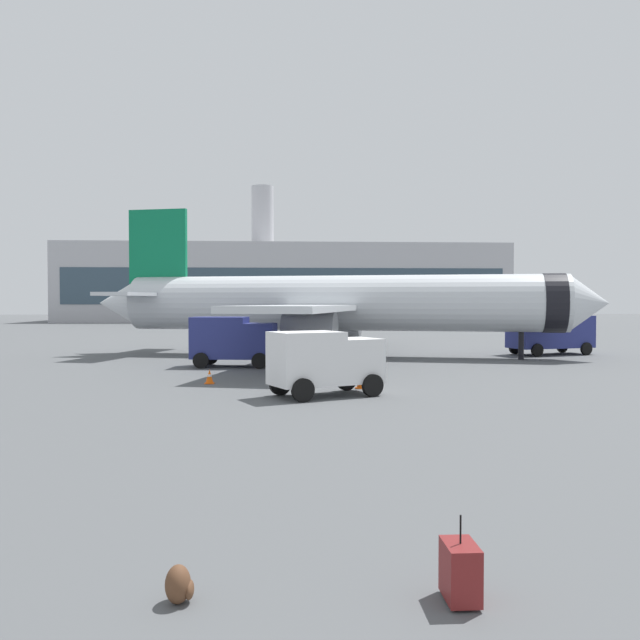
{
  "coord_description": "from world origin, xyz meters",
  "views": [
    {
      "loc": [
        -0.02,
        -2.03,
        3.76
      ],
      "look_at": [
        1.63,
        25.96,
        3.0
      ],
      "focal_mm": 37.02,
      "sensor_mm": 36.0,
      "label": 1
    }
  ],
  "objects_px": {
    "fuel_truck": "(549,330)",
    "safety_cone_mid": "(361,380)",
    "airplane_at_gate": "(337,304)",
    "cargo_van": "(325,360)",
    "safety_cone_near": "(209,377)",
    "rolling_suitcase": "(460,571)",
    "safety_cone_far": "(365,374)",
    "service_truck": "(233,339)",
    "traveller_backpack": "(179,585)"
  },
  "relations": [
    {
      "from": "safety_cone_near",
      "to": "airplane_at_gate",
      "type": "bearing_deg",
      "value": 64.18
    },
    {
      "from": "airplane_at_gate",
      "to": "safety_cone_far",
      "type": "xyz_separation_m",
      "value": [
        0.03,
        -15.05,
        -3.25
      ]
    },
    {
      "from": "fuel_truck",
      "to": "traveller_backpack",
      "type": "xyz_separation_m",
      "value": [
        -20.46,
        -37.85,
        -1.54
      ]
    },
    {
      "from": "service_truck",
      "to": "rolling_suitcase",
      "type": "relative_size",
      "value": 4.58
    },
    {
      "from": "safety_cone_far",
      "to": "safety_cone_mid",
      "type": "bearing_deg",
      "value": -103.25
    },
    {
      "from": "airplane_at_gate",
      "to": "rolling_suitcase",
      "type": "relative_size",
      "value": 32.12
    },
    {
      "from": "fuel_truck",
      "to": "traveller_backpack",
      "type": "relative_size",
      "value": 13.4
    },
    {
      "from": "service_truck",
      "to": "cargo_van",
      "type": "height_order",
      "value": "service_truck"
    },
    {
      "from": "safety_cone_near",
      "to": "safety_cone_far",
      "type": "relative_size",
      "value": 0.81
    },
    {
      "from": "safety_cone_near",
      "to": "fuel_truck",
      "type": "bearing_deg",
      "value": 34.64
    },
    {
      "from": "airplane_at_gate",
      "to": "service_truck",
      "type": "height_order",
      "value": "airplane_at_gate"
    },
    {
      "from": "safety_cone_far",
      "to": "rolling_suitcase",
      "type": "xyz_separation_m",
      "value": [
        -1.66,
        -22.27,
        -0.02
      ]
    },
    {
      "from": "airplane_at_gate",
      "to": "safety_cone_near",
      "type": "relative_size",
      "value": 52.96
    },
    {
      "from": "service_truck",
      "to": "safety_cone_mid",
      "type": "xyz_separation_m",
      "value": [
        6.27,
        -10.1,
        -1.24
      ]
    },
    {
      "from": "cargo_van",
      "to": "safety_cone_mid",
      "type": "distance_m",
      "value": 3.0
    },
    {
      "from": "airplane_at_gate",
      "to": "safety_cone_mid",
      "type": "distance_m",
      "value": 17.26
    },
    {
      "from": "service_truck",
      "to": "fuel_truck",
      "type": "relative_size",
      "value": 0.78
    },
    {
      "from": "safety_cone_mid",
      "to": "airplane_at_gate",
      "type": "bearing_deg",
      "value": 88.6
    },
    {
      "from": "safety_cone_far",
      "to": "traveller_backpack",
      "type": "height_order",
      "value": "safety_cone_far"
    },
    {
      "from": "airplane_at_gate",
      "to": "safety_cone_near",
      "type": "height_order",
      "value": "airplane_at_gate"
    },
    {
      "from": "cargo_van",
      "to": "safety_cone_mid",
      "type": "height_order",
      "value": "cargo_van"
    },
    {
      "from": "airplane_at_gate",
      "to": "service_truck",
      "type": "bearing_deg",
      "value": -134.35
    },
    {
      "from": "cargo_van",
      "to": "safety_cone_mid",
      "type": "relative_size",
      "value": 6.45
    },
    {
      "from": "safety_cone_far",
      "to": "traveller_backpack",
      "type": "bearing_deg",
      "value": -103.18
    },
    {
      "from": "cargo_van",
      "to": "service_truck",
      "type": "bearing_deg",
      "value": 110.26
    },
    {
      "from": "rolling_suitcase",
      "to": "safety_cone_far",
      "type": "bearing_deg",
      "value": 85.74
    },
    {
      "from": "airplane_at_gate",
      "to": "cargo_van",
      "type": "height_order",
      "value": "airplane_at_gate"
    },
    {
      "from": "fuel_truck",
      "to": "safety_cone_mid",
      "type": "xyz_separation_m",
      "value": [
        -15.73,
        -17.64,
        -1.4
      ]
    },
    {
      "from": "fuel_truck",
      "to": "safety_cone_mid",
      "type": "bearing_deg",
      "value": -131.72
    },
    {
      "from": "airplane_at_gate",
      "to": "cargo_van",
      "type": "xyz_separation_m",
      "value": [
        -2.14,
        -19.14,
        -2.21
      ]
    },
    {
      "from": "rolling_suitcase",
      "to": "airplane_at_gate",
      "type": "bearing_deg",
      "value": 87.5
    },
    {
      "from": "rolling_suitcase",
      "to": "cargo_van",
      "type": "bearing_deg",
      "value": 91.61
    },
    {
      "from": "airplane_at_gate",
      "to": "fuel_truck",
      "type": "xyz_separation_m",
      "value": [
        15.32,
        0.71,
        -1.88
      ]
    },
    {
      "from": "fuel_truck",
      "to": "rolling_suitcase",
      "type": "xyz_separation_m",
      "value": [
        -16.95,
        -38.02,
        -1.38
      ]
    },
    {
      "from": "safety_cone_mid",
      "to": "rolling_suitcase",
      "type": "xyz_separation_m",
      "value": [
        -1.22,
        -20.38,
        0.02
      ]
    },
    {
      "from": "safety_cone_near",
      "to": "service_truck",
      "type": "bearing_deg",
      "value": 86.47
    },
    {
      "from": "fuel_truck",
      "to": "traveller_backpack",
      "type": "bearing_deg",
      "value": -118.4
    },
    {
      "from": "fuel_truck",
      "to": "cargo_van",
      "type": "distance_m",
      "value": 26.44
    },
    {
      "from": "fuel_truck",
      "to": "safety_cone_far",
      "type": "distance_m",
      "value": 22.0
    },
    {
      "from": "rolling_suitcase",
      "to": "traveller_backpack",
      "type": "distance_m",
      "value": 3.52
    },
    {
      "from": "service_truck",
      "to": "traveller_backpack",
      "type": "distance_m",
      "value": 30.38
    },
    {
      "from": "safety_cone_mid",
      "to": "safety_cone_far",
      "type": "xyz_separation_m",
      "value": [
        0.44,
        1.89,
        0.04
      ]
    },
    {
      "from": "safety_cone_far",
      "to": "traveller_backpack",
      "type": "distance_m",
      "value": 22.69
    },
    {
      "from": "airplane_at_gate",
      "to": "safety_cone_mid",
      "type": "height_order",
      "value": "airplane_at_gate"
    },
    {
      "from": "safety_cone_far",
      "to": "rolling_suitcase",
      "type": "height_order",
      "value": "rolling_suitcase"
    },
    {
      "from": "cargo_van",
      "to": "safety_cone_near",
      "type": "xyz_separation_m",
      "value": [
        -5.04,
        4.3,
        -1.12
      ]
    },
    {
      "from": "airplane_at_gate",
      "to": "rolling_suitcase",
      "type": "height_order",
      "value": "airplane_at_gate"
    },
    {
      "from": "cargo_van",
      "to": "safety_cone_mid",
      "type": "xyz_separation_m",
      "value": [
        1.73,
        2.2,
        -1.08
      ]
    },
    {
      "from": "airplane_at_gate",
      "to": "safety_cone_far",
      "type": "bearing_deg",
      "value": -89.89
    },
    {
      "from": "safety_cone_near",
      "to": "safety_cone_mid",
      "type": "distance_m",
      "value": 7.08
    }
  ]
}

